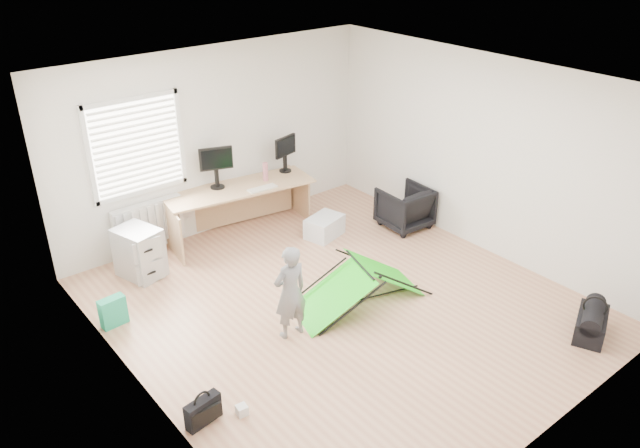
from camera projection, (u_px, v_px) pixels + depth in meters
ground at (341, 305)px, 7.61m from camera, size 5.50×5.50×0.00m
back_wall at (216, 141)px, 8.89m from camera, size 5.00×0.02×2.70m
window at (137, 147)px, 8.10m from camera, size 1.20×0.06×1.20m
radiator at (149, 223)px, 8.57m from camera, size 1.00×0.12×0.60m
desk at (240, 210)px, 9.11m from camera, size 2.26×1.01×0.74m
filing_cabinet at (139, 253)px, 8.08m from camera, size 0.57×0.67×0.67m
monitor_left at (216, 173)px, 8.83m from camera, size 0.48×0.25×0.45m
monitor_right at (285, 159)px, 9.39m from camera, size 0.44×0.19×0.41m
keyboard at (262, 188)px, 8.88m from camera, size 0.44×0.17×0.02m
thermos at (265, 172)px, 9.09m from camera, size 0.09×0.09×0.28m
office_chair at (405, 207)px, 9.33m from camera, size 0.72×0.73×0.63m
person at (290, 292)px, 6.83m from camera, size 0.42×0.29×1.13m
kite at (359, 283)px, 7.56m from camera, size 1.81×1.17×0.52m
storage_crate at (324, 227)px, 9.13m from camera, size 0.63×0.51×0.30m
tote_bag at (113, 312)px, 7.17m from camera, size 0.31×0.16×0.36m
laptop_bag at (203, 411)px, 5.81m from camera, size 0.38×0.16×0.27m
white_box at (242, 410)px, 5.95m from camera, size 0.11×0.11×0.10m
duffel_bag at (591, 325)px, 7.02m from camera, size 0.68×0.53×0.27m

